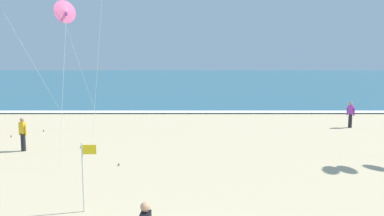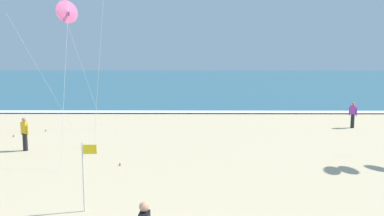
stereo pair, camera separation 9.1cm
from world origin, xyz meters
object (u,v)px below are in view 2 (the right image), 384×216
object	(u,v)px
kite_delta_rose_low	(67,12)
bystander_yellow_top	(25,134)
bystander_purple_top	(353,115)
lifeguard_flag	(85,170)

from	to	relation	value
kite_delta_rose_low	bystander_yellow_top	size ratio (longest dim) A/B	4.80
bystander_purple_top	kite_delta_rose_low	bearing A→B (deg)	-178.27
bystander_yellow_top	lifeguard_flag	world-z (taller)	lifeguard_flag
bystander_yellow_top	lifeguard_flag	distance (m)	8.97
bystander_yellow_top	lifeguard_flag	bearing A→B (deg)	-57.39
bystander_yellow_top	kite_delta_rose_low	bearing A→B (deg)	83.32
kite_delta_rose_low	bystander_yellow_top	bearing A→B (deg)	-96.68
kite_delta_rose_low	bystander_purple_top	world-z (taller)	kite_delta_rose_low
kite_delta_rose_low	lifeguard_flag	distance (m)	14.78
bystander_yellow_top	bystander_purple_top	size ratio (longest dim) A/B	1.00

